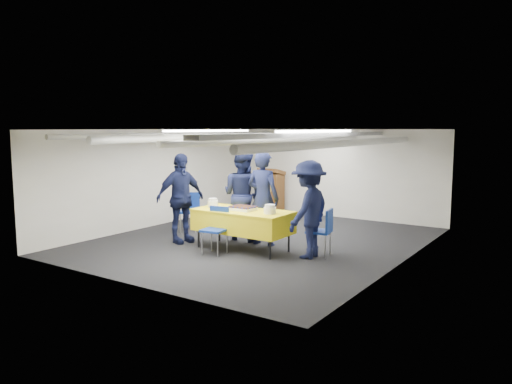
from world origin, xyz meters
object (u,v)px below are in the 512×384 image
sheet_cake (243,208)px  chair_right (323,227)px  chair_left (190,208)px  sailor_a (263,198)px  sailor_b (242,195)px  sailor_d (309,209)px  serving_table (243,221)px  sailor_c (180,198)px  podium (272,191)px  chair_near (217,225)px

sheet_cake → chair_right: 1.58m
chair_left → sailor_a: size_ratio=0.46×
chair_left → sailor_b: bearing=-2.7°
chair_right → sailor_d: sailor_d is taller
serving_table → sailor_c: bearing=-171.9°
serving_table → podium: bearing=114.4°
sheet_cake → sailor_a: bearing=80.8°
chair_right → chair_left: size_ratio=1.00×
chair_left → sailor_a: (2.13, -0.23, 0.41)m
chair_near → sailor_a: 1.18m
chair_left → sailor_c: sailor_c is taller
podium → chair_right: bearing=-46.4°
sailor_a → sailor_d: size_ratio=1.07×
chair_near → chair_right: size_ratio=1.00×
chair_near → sailor_c: 1.25m
serving_table → sailor_b: bearing=125.6°
serving_table → chair_right: bearing=15.6°
chair_left → sailor_a: bearing=-6.2°
sheet_cake → podium: 4.23m
chair_near → sailor_b: sailor_b is taller
sailor_a → sailor_c: bearing=24.1°
chair_near → sailor_c: size_ratio=0.48×
podium → serving_table: bearing=-65.6°
chair_near → chair_left: bearing=144.3°
sheet_cake → sailor_c: size_ratio=0.26×
sailor_d → sheet_cake: bearing=-82.0°
podium → chair_left: bearing=-95.4°
sailor_a → sailor_c: 1.69m
sheet_cake → podium: (-1.75, 3.84, -0.20)m
chair_near → chair_right: 1.98m
podium → sailor_c: size_ratio=0.69×
serving_table → sailor_d: (1.32, 0.19, 0.32)m
chair_right → sailor_b: 2.09m
sheet_cake → podium: podium is taller
sailor_b → sheet_cake: bearing=125.1°
chair_right → serving_table: bearing=-164.4°
sailor_b → sailor_c: (-0.89, -0.92, -0.03)m
podium → chair_right: (3.25, -3.42, -0.08)m
chair_near → chair_left: size_ratio=1.00×
chair_right → sailor_c: size_ratio=0.48×
chair_left → sailor_b: (1.51, -0.07, 0.41)m
chair_right → chair_left: 3.56m
sailor_b → sailor_c: size_ratio=1.03×
serving_table → sheet_cake: sheet_cake is taller
sailor_c → chair_right: bearing=-61.2°
podium → sailor_c: bearing=-85.3°
podium → sailor_c: (0.33, -4.04, 0.30)m
podium → sheet_cake: bearing=-65.5°
serving_table → chair_right: chair_right is taller
sheet_cake → sailor_c: (-1.42, -0.20, 0.10)m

